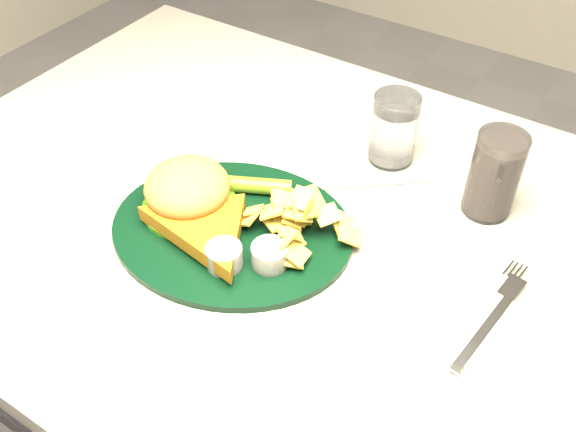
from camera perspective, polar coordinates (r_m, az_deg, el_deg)
name	(u,v)px	position (r m, az deg, el deg)	size (l,w,h in m)	color
table	(304,377)	(1.16, 1.43, -14.16)	(1.20, 0.80, 0.75)	gray
dinner_plate	(231,212)	(0.83, -5.11, 0.35)	(0.32, 0.27, 0.07)	black
water_glass	(394,129)	(0.95, 9.40, 7.65)	(0.07, 0.07, 0.11)	white
cola_glass	(494,175)	(0.89, 17.86, 3.52)	(0.07, 0.07, 0.12)	black
fork_napkin	(485,328)	(0.77, 17.11, -9.49)	(0.13, 0.17, 0.01)	silver
wrapped_straw	(352,185)	(0.92, 5.72, 2.73)	(0.22, 0.08, 0.01)	white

